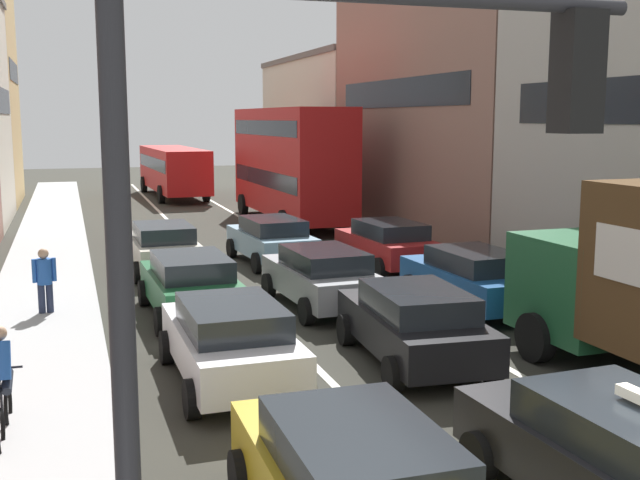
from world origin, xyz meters
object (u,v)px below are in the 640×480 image
(traffic_light_pole, at_px, (318,246))
(sedan_centre_lane_second, at_px, (414,323))
(wagon_right_lane_far, at_px, (388,243))
(pedestrian_near_kerb, at_px, (45,279))
(sedan_left_lane_fourth, at_px, (163,247))
(sedan_right_lane_behind_truck, at_px, (472,277))
(bus_mid_queue_primary, at_px, (290,160))
(cyclist_on_sidewalk, at_px, (2,386))
(sedan_left_lane_third, at_px, (191,284))
(wagon_left_lane_second, at_px, (230,340))
(hatchback_centre_lane_third, at_px, (322,276))
(bus_far_queue_secondary, at_px, (173,167))
(coupe_centre_lane_fourth, at_px, (272,239))
(taxi_centre_lane_front, at_px, (621,457))

(traffic_light_pole, height_order, sedan_centre_lane_second, traffic_light_pole)
(wagon_right_lane_far, bearing_deg, pedestrian_near_kerb, 105.14)
(sedan_left_lane_fourth, height_order, sedan_right_lane_behind_truck, same)
(sedan_right_lane_behind_truck, bearing_deg, bus_mid_queue_primary, -2.23)
(sedan_right_lane_behind_truck, relative_size, cyclist_on_sidewalk, 2.52)
(sedan_right_lane_behind_truck, bearing_deg, sedan_left_lane_third, 76.42)
(sedan_left_lane_fourth, xyz_separation_m, wagon_right_lane_far, (6.70, -1.51, 0.00))
(traffic_light_pole, relative_size, wagon_left_lane_second, 1.27)
(hatchback_centre_lane_third, bearing_deg, sedan_centre_lane_second, -179.44)
(sedan_centre_lane_second, height_order, cyclist_on_sidewalk, cyclist_on_sidewalk)
(bus_far_queue_secondary, bearing_deg, sedan_centre_lane_second, 177.97)
(hatchback_centre_lane_third, bearing_deg, cyclist_on_sidewalk, 129.69)
(wagon_right_lane_far, height_order, cyclist_on_sidewalk, cyclist_on_sidewalk)
(sedan_left_lane_third, xyz_separation_m, sedan_left_lane_fourth, (0.02, 5.62, 0.00))
(sedan_left_lane_fourth, distance_m, bus_mid_queue_primary, 11.87)
(sedan_left_lane_fourth, relative_size, bus_mid_queue_primary, 0.41)
(wagon_right_lane_far, relative_size, pedestrian_near_kerb, 2.64)
(bus_far_queue_secondary, height_order, cyclist_on_sidewalk, bus_far_queue_secondary)
(pedestrian_near_kerb, bearing_deg, cyclist_on_sidewalk, -10.32)
(sedan_left_lane_third, bearing_deg, bus_mid_queue_primary, -25.63)
(wagon_left_lane_second, distance_m, cyclist_on_sidewalk, 3.91)
(traffic_light_pole, height_order, cyclist_on_sidewalk, traffic_light_pole)
(coupe_centre_lane_fourth, height_order, bus_mid_queue_primary, bus_mid_queue_primary)
(wagon_left_lane_second, height_order, bus_far_queue_secondary, bus_far_queue_secondary)
(traffic_light_pole, bearing_deg, sedan_centre_lane_second, 61.20)
(sedan_right_lane_behind_truck, bearing_deg, traffic_light_pole, 144.82)
(bus_mid_queue_primary, bearing_deg, coupe_centre_lane_fourth, 159.18)
(traffic_light_pole, distance_m, sedan_right_lane_behind_truck, 14.49)
(coupe_centre_lane_fourth, bearing_deg, hatchback_centre_lane_third, 173.62)
(sedan_right_lane_behind_truck, xyz_separation_m, bus_mid_queue_primary, (0.07, 16.57, 2.03))
(sedan_centre_lane_second, height_order, pedestrian_near_kerb, pedestrian_near_kerb)
(sedan_centre_lane_second, relative_size, coupe_centre_lane_fourth, 1.00)
(traffic_light_pole, height_order, sedan_right_lane_behind_truck, traffic_light_pole)
(sedan_left_lane_fourth, height_order, wagon_right_lane_far, same)
(wagon_right_lane_far, distance_m, bus_mid_queue_primary, 11.28)
(coupe_centre_lane_fourth, bearing_deg, wagon_right_lane_far, -125.07)
(wagon_right_lane_far, bearing_deg, taxi_centre_lane_front, 164.37)
(sedan_centre_lane_second, distance_m, sedan_left_lane_third, 5.98)
(traffic_light_pole, height_order, bus_mid_queue_primary, traffic_light_pole)
(sedan_left_lane_third, height_order, cyclist_on_sidewalk, cyclist_on_sidewalk)
(pedestrian_near_kerb, bearing_deg, bus_far_queue_secondary, 159.54)
(traffic_light_pole, xyz_separation_m, sedan_right_lane_behind_truck, (7.76, 11.85, -3.02))
(sedan_left_lane_fourth, bearing_deg, sedan_right_lane_behind_truck, -137.61)
(traffic_light_pole, relative_size, pedestrian_near_kerb, 3.31)
(taxi_centre_lane_front, bearing_deg, traffic_light_pole, 114.22)
(bus_far_queue_secondary, bearing_deg, coupe_centre_lane_fourth, 178.15)
(traffic_light_pole, xyz_separation_m, cyclist_on_sidewalk, (-2.56, 6.83, -2.97))
(coupe_centre_lane_fourth, xyz_separation_m, wagon_right_lane_far, (3.21, -1.96, 0.00))
(sedan_centre_lane_second, relative_size, bus_far_queue_secondary, 0.42)
(traffic_light_pole, relative_size, taxi_centre_lane_front, 1.25)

